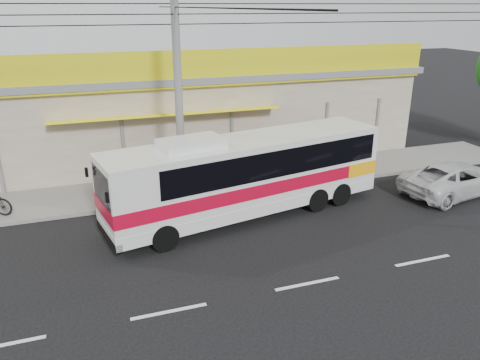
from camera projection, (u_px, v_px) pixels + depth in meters
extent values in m
plane|color=black|center=(274.00, 244.00, 15.61)|extent=(120.00, 120.00, 0.00)
cube|color=slate|center=(222.00, 182.00, 20.90)|extent=(30.00, 3.20, 0.15)
cube|color=gray|center=(191.00, 112.00, 25.14)|extent=(22.00, 8.00, 4.20)
cube|color=slate|center=(189.00, 69.00, 24.35)|extent=(22.60, 8.60, 0.30)
cube|color=#D0CC12|center=(210.00, 68.00, 20.51)|extent=(22.00, 0.24, 1.60)
cube|color=#B92B0A|center=(165.00, 70.00, 19.88)|extent=(9.00, 0.10, 1.20)
cube|color=#147231|center=(341.00, 63.00, 22.46)|extent=(2.40, 0.10, 1.10)
cube|color=navy|center=(388.00, 60.00, 23.29)|extent=(2.20, 0.10, 1.10)
cube|color=yellow|center=(168.00, 115.00, 20.41)|extent=(10.00, 1.20, 0.37)
cube|color=silver|center=(248.00, 173.00, 17.21)|extent=(10.93, 4.26, 2.59)
cube|color=#B80724|center=(248.00, 181.00, 17.32)|extent=(10.97, 4.31, 0.49)
cube|color=#EEA00C|center=(343.00, 161.00, 19.50)|extent=(1.84, 2.52, 0.53)
cube|color=black|center=(263.00, 155.00, 17.30)|extent=(9.19, 3.96, 0.98)
cube|color=black|center=(103.00, 189.00, 14.59)|extent=(0.52, 1.95, 1.34)
cube|color=silver|center=(191.00, 143.00, 15.65)|extent=(2.34, 1.64, 0.32)
cylinder|color=black|center=(165.00, 238.00, 15.06)|extent=(0.96, 0.46, 0.93)
cylinder|color=black|center=(144.00, 215.00, 16.70)|extent=(0.96, 0.46, 0.93)
cylinder|color=black|center=(340.00, 194.00, 18.55)|extent=(0.96, 0.46, 0.93)
cylinder|color=black|center=(308.00, 179.00, 20.18)|extent=(0.96, 0.46, 0.93)
imported|color=silver|center=(454.00, 178.00, 19.58)|extent=(5.20, 3.05, 1.36)
cylinder|color=slate|center=(178.00, 92.00, 17.10)|extent=(0.29, 0.29, 9.00)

